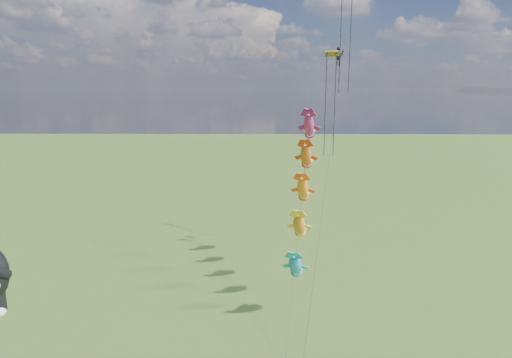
{
  "coord_description": "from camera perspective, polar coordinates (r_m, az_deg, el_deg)",
  "views": [
    {
      "loc": [
        14.46,
        -20.56,
        16.87
      ],
      "look_at": [
        14.03,
        12.23,
        10.11
      ],
      "focal_mm": 30.0,
      "sensor_mm": 36.0,
      "label": 1
    }
  ],
  "objects": [
    {
      "name": "parafoil_rig",
      "position": [
        38.0,
        10.87,
        15.44
      ],
      "size": [
        5.75,
        16.96,
        26.21
      ],
      "rotation": [
        0.0,
        0.0,
        -0.2
      ],
      "color": "brown",
      "rests_on": "ground"
    },
    {
      "name": "fish_windsock_rig",
      "position": [
        33.87,
        6.25,
        -1.31
      ],
      "size": [
        3.43,
        15.68,
        16.57
      ],
      "rotation": [
        0.0,
        0.0,
        0.13
      ],
      "color": "brown",
      "rests_on": "ground"
    }
  ]
}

